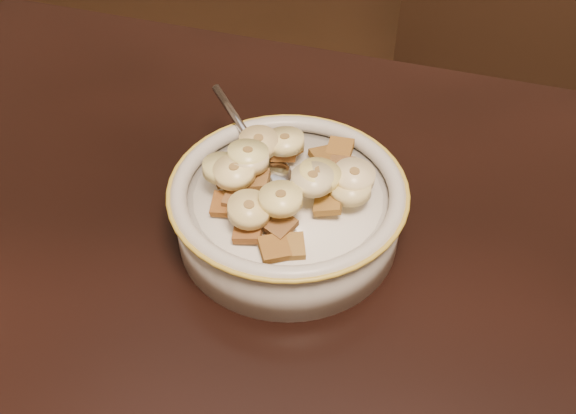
# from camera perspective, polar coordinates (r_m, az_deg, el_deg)

# --- Properties ---
(chair) EXTENTS (0.45, 0.45, 0.86)m
(chair) POSITION_cam_1_polar(r_m,az_deg,el_deg) (1.19, 16.95, 6.18)
(chair) COLOR black
(chair) RESTS_ON floor
(cereal_bowl) EXTENTS (0.18, 0.18, 0.04)m
(cereal_bowl) POSITION_cam_1_polar(r_m,az_deg,el_deg) (0.51, 0.00, -0.72)
(cereal_bowl) COLOR #AEA8A1
(cereal_bowl) RESTS_ON table
(milk) EXTENTS (0.15, 0.15, 0.00)m
(milk) POSITION_cam_1_polar(r_m,az_deg,el_deg) (0.49, 0.00, 1.01)
(milk) COLOR white
(milk) RESTS_ON cereal_bowl
(spoon) EXTENTS (0.05, 0.05, 0.01)m
(spoon) POSITION_cam_1_polar(r_m,az_deg,el_deg) (0.51, -1.56, 3.28)
(spoon) COLOR #A7A9AE
(spoon) RESTS_ON cereal_bowl
(cereal_square_0) EXTENTS (0.03, 0.03, 0.01)m
(cereal_square_0) POSITION_cam_1_polar(r_m,az_deg,el_deg) (0.50, -4.56, 3.09)
(cereal_square_0) COLOR brown
(cereal_square_0) RESTS_ON milk
(cereal_square_1) EXTENTS (0.02, 0.02, 0.01)m
(cereal_square_1) POSITION_cam_1_polar(r_m,az_deg,el_deg) (0.52, 4.65, 5.22)
(cereal_square_1) COLOR brown
(cereal_square_1) RESTS_ON milk
(cereal_square_2) EXTENTS (0.03, 0.03, 0.01)m
(cereal_square_2) POSITION_cam_1_polar(r_m,az_deg,el_deg) (0.47, -4.40, 0.51)
(cereal_square_2) COLOR brown
(cereal_square_2) RESTS_ON milk
(cereal_square_3) EXTENTS (0.03, 0.03, 0.01)m
(cereal_square_3) POSITION_cam_1_polar(r_m,az_deg,el_deg) (0.52, 3.26, 4.52)
(cereal_square_3) COLOR brown
(cereal_square_3) RESTS_ON milk
(cereal_square_4) EXTENTS (0.03, 0.03, 0.01)m
(cereal_square_4) POSITION_cam_1_polar(r_m,az_deg,el_deg) (0.53, -2.51, 5.78)
(cereal_square_4) COLOR brown
(cereal_square_4) RESTS_ON milk
(cereal_square_5) EXTENTS (0.03, 0.03, 0.01)m
(cereal_square_5) POSITION_cam_1_polar(r_m,az_deg,el_deg) (0.51, -3.75, 4.44)
(cereal_square_5) COLOR brown
(cereal_square_5) RESTS_ON milk
(cereal_square_6) EXTENTS (0.03, 0.03, 0.01)m
(cereal_square_6) POSITION_cam_1_polar(r_m,az_deg,el_deg) (0.50, -5.51, 2.88)
(cereal_square_6) COLOR brown
(cereal_square_6) RESTS_ON milk
(cereal_square_7) EXTENTS (0.03, 0.03, 0.01)m
(cereal_square_7) POSITION_cam_1_polar(r_m,az_deg,el_deg) (0.52, -0.13, 5.23)
(cereal_square_7) COLOR olive
(cereal_square_7) RESTS_ON milk
(cereal_square_8) EXTENTS (0.03, 0.03, 0.01)m
(cereal_square_8) POSITION_cam_1_polar(r_m,az_deg,el_deg) (0.51, -0.58, 4.86)
(cereal_square_8) COLOR brown
(cereal_square_8) RESTS_ON milk
(cereal_square_9) EXTENTS (0.03, 0.03, 0.01)m
(cereal_square_9) POSITION_cam_1_polar(r_m,az_deg,el_deg) (0.45, -1.22, -3.67)
(cereal_square_9) COLOR brown
(cereal_square_9) RESTS_ON milk
(cereal_square_10) EXTENTS (0.02, 0.02, 0.01)m
(cereal_square_10) POSITION_cam_1_polar(r_m,az_deg,el_deg) (0.51, 4.82, 3.76)
(cereal_square_10) COLOR #915B2F
(cereal_square_10) RESTS_ON milk
(cereal_square_11) EXTENTS (0.02, 0.02, 0.01)m
(cereal_square_11) POSITION_cam_1_polar(r_m,az_deg,el_deg) (0.47, 3.59, 0.35)
(cereal_square_11) COLOR brown
(cereal_square_11) RESTS_ON milk
(cereal_square_12) EXTENTS (0.02, 0.02, 0.01)m
(cereal_square_12) POSITION_cam_1_polar(r_m,az_deg,el_deg) (0.51, -3.78, 3.93)
(cereal_square_12) COLOR brown
(cereal_square_12) RESTS_ON milk
(cereal_square_13) EXTENTS (0.02, 0.02, 0.01)m
(cereal_square_13) POSITION_cam_1_polar(r_m,az_deg,el_deg) (0.47, -5.58, 0.27)
(cereal_square_13) COLOR brown
(cereal_square_13) RESTS_ON milk
(cereal_square_14) EXTENTS (0.03, 0.03, 0.01)m
(cereal_square_14) POSITION_cam_1_polar(r_m,az_deg,el_deg) (0.45, -0.79, -1.57)
(cereal_square_14) COLOR brown
(cereal_square_14) RESTS_ON milk
(cereal_square_15) EXTENTS (0.02, 0.02, 0.01)m
(cereal_square_15) POSITION_cam_1_polar(r_m,az_deg,el_deg) (0.46, -3.58, -2.12)
(cereal_square_15) COLOR brown
(cereal_square_15) RESTS_ON milk
(cereal_square_16) EXTENTS (0.03, 0.03, 0.01)m
(cereal_square_16) POSITION_cam_1_polar(r_m,az_deg,el_deg) (0.49, -3.38, 2.50)
(cereal_square_16) COLOR brown
(cereal_square_16) RESTS_ON milk
(cereal_square_17) EXTENTS (0.02, 0.02, 0.01)m
(cereal_square_17) POSITION_cam_1_polar(r_m,az_deg,el_deg) (0.48, -2.89, 2.37)
(cereal_square_17) COLOR brown
(cereal_square_17) RESTS_ON milk
(cereal_square_18) EXTENTS (0.02, 0.02, 0.01)m
(cereal_square_18) POSITION_cam_1_polar(r_m,az_deg,el_deg) (0.47, -4.42, 0.83)
(cereal_square_18) COLOR brown
(cereal_square_18) RESTS_ON milk
(cereal_square_19) EXTENTS (0.03, 0.03, 0.01)m
(cereal_square_19) POSITION_cam_1_polar(r_m,az_deg,el_deg) (0.45, 0.20, -3.50)
(cereal_square_19) COLOR olive
(cereal_square_19) RESTS_ON milk
(banana_slice_0) EXTENTS (0.04, 0.04, 0.01)m
(banana_slice_0) POSITION_cam_1_polar(r_m,az_deg,el_deg) (0.46, 2.20, 2.47)
(banana_slice_0) COLOR beige
(banana_slice_0) RESTS_ON milk
(banana_slice_1) EXTENTS (0.04, 0.04, 0.01)m
(banana_slice_1) POSITION_cam_1_polar(r_m,az_deg,el_deg) (0.45, -0.64, 0.74)
(banana_slice_1) COLOR #FFEF94
(banana_slice_1) RESTS_ON milk
(banana_slice_2) EXTENTS (0.04, 0.04, 0.01)m
(banana_slice_2) POSITION_cam_1_polar(r_m,az_deg,el_deg) (0.48, -3.57, 4.67)
(banana_slice_2) COLOR #F6EA8A
(banana_slice_2) RESTS_ON milk
(banana_slice_3) EXTENTS (0.03, 0.03, 0.02)m
(banana_slice_3) POSITION_cam_1_polar(r_m,az_deg,el_deg) (0.47, 2.83, 2.86)
(banana_slice_3) COLOR #FFE77E
(banana_slice_3) RESTS_ON milk
(banana_slice_4) EXTENTS (0.04, 0.04, 0.01)m
(banana_slice_4) POSITION_cam_1_polar(r_m,az_deg,el_deg) (0.50, -2.63, 5.74)
(banana_slice_4) COLOR #E7C781
(banana_slice_4) RESTS_ON milk
(banana_slice_5) EXTENTS (0.04, 0.04, 0.01)m
(banana_slice_5) POSITION_cam_1_polar(r_m,az_deg,el_deg) (0.48, 5.90, 2.76)
(banana_slice_5) COLOR #FFE5A4
(banana_slice_5) RESTS_ON milk
(banana_slice_6) EXTENTS (0.04, 0.04, 0.01)m
(banana_slice_6) POSITION_cam_1_polar(r_m,az_deg,el_deg) (0.47, 5.56, 1.62)
(banana_slice_6) COLOR #F2E59A
(banana_slice_6) RESTS_ON milk
(banana_slice_7) EXTENTS (0.04, 0.04, 0.01)m
(banana_slice_7) POSITION_cam_1_polar(r_m,az_deg,el_deg) (0.48, -3.52, 4.23)
(banana_slice_7) COLOR #D3C585
(banana_slice_7) RESTS_ON milk
(banana_slice_8) EXTENTS (0.04, 0.04, 0.01)m
(banana_slice_8) POSITION_cam_1_polar(r_m,az_deg,el_deg) (0.48, -5.79, 3.45)
(banana_slice_8) COLOR #DACE83
(banana_slice_8) RESTS_ON milk
(banana_slice_9) EXTENTS (0.04, 0.04, 0.01)m
(banana_slice_9) POSITION_cam_1_polar(r_m,az_deg,el_deg) (0.51, -0.29, 5.86)
(banana_slice_9) COLOR #F2DA83
(banana_slice_9) RESTS_ON milk
(banana_slice_10) EXTENTS (0.04, 0.04, 0.01)m
(banana_slice_10) POSITION_cam_1_polar(r_m,az_deg,el_deg) (0.45, -3.46, -0.22)
(banana_slice_10) COLOR #C8BD7E
(banana_slice_10) RESTS_ON milk
(banana_slice_11) EXTENTS (0.04, 0.04, 0.01)m
(banana_slice_11) POSITION_cam_1_polar(r_m,az_deg,el_deg) (0.47, -4.79, 3.15)
(banana_slice_11) COLOR #F6E78C
(banana_slice_11) RESTS_ON milk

